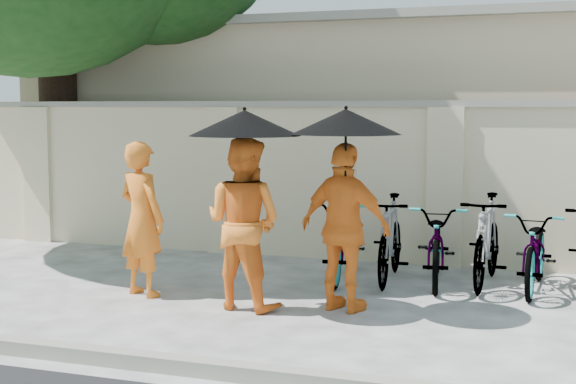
% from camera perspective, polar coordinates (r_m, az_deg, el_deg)
% --- Properties ---
extents(ground, '(80.00, 80.00, 0.00)m').
position_cam_1_polar(ground, '(8.01, -6.65, -8.43)').
color(ground, silver).
extents(kerb, '(40.00, 0.16, 0.12)m').
position_cam_1_polar(kerb, '(6.56, -13.18, -11.28)').
color(kerb, gray).
rests_on(kerb, ground).
extents(compound_wall, '(20.00, 0.30, 2.00)m').
position_cam_1_polar(compound_wall, '(10.51, 5.80, 0.57)').
color(compound_wall, beige).
rests_on(compound_wall, ground).
extents(building_behind, '(14.00, 6.00, 3.20)m').
position_cam_1_polar(building_behind, '(14.07, 13.33, 4.26)').
color(building_behind, '#C4B093').
rests_on(building_behind, ground).
extents(monk_left, '(0.70, 0.58, 1.64)m').
position_cam_1_polar(monk_left, '(8.61, -10.37, -1.90)').
color(monk_left, orange).
rests_on(monk_left, ground).
extents(monk_center, '(0.93, 0.79, 1.71)m').
position_cam_1_polar(monk_center, '(7.96, -3.19, -2.21)').
color(monk_center, orange).
rests_on(monk_center, ground).
extents(parasol_center, '(1.09, 1.09, 1.00)m').
position_cam_1_polar(parasol_center, '(7.78, -3.11, 4.92)').
color(parasol_center, black).
rests_on(parasol_center, ground).
extents(monk_right, '(1.05, 0.66, 1.66)m').
position_cam_1_polar(monk_right, '(7.83, 4.09, -2.54)').
color(monk_right, orange).
rests_on(monk_right, ground).
extents(parasol_right, '(1.06, 1.06, 1.04)m').
position_cam_1_polar(parasol_right, '(7.66, 4.14, 5.00)').
color(parasol_right, black).
rests_on(parasol_right, ground).
extents(bike_0, '(0.82, 1.86, 0.95)m').
position_cam_1_polar(bike_0, '(9.37, 4.05, -3.33)').
color(bike_0, '#9C9CA3').
rests_on(bike_0, ground).
extents(bike_1, '(0.57, 1.69, 1.00)m').
position_cam_1_polar(bike_1, '(9.26, 7.27, -3.31)').
color(bike_1, '#9C9CA3').
rests_on(bike_1, ground).
extents(bike_2, '(0.85, 1.83, 0.93)m').
position_cam_1_polar(bike_2, '(9.23, 10.61, -3.62)').
color(bike_2, '#9C9CA3').
rests_on(bike_2, ground).
extents(bike_3, '(0.58, 1.74, 1.03)m').
position_cam_1_polar(bike_3, '(9.22, 13.96, -3.38)').
color(bike_3, '#9C9CA3').
rests_on(bike_3, ground).
extents(bike_4, '(0.69, 1.73, 0.89)m').
position_cam_1_polar(bike_4, '(9.13, 17.27, -3.99)').
color(bike_4, '#9C9CA3').
rests_on(bike_4, ground).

